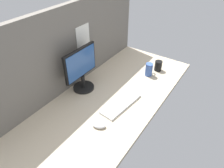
% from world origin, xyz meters
% --- Properties ---
extents(ground_plane, '(1.80, 0.80, 0.03)m').
position_xyz_m(ground_plane, '(0.00, 0.00, -0.01)').
color(ground_plane, tan).
extents(cubicle_wall_back, '(1.80, 0.06, 0.69)m').
position_xyz_m(cubicle_wall_back, '(0.00, 0.37, 0.34)').
color(cubicle_wall_back, slate).
rests_on(cubicle_wall_back, ground_plane).
extents(monitor, '(0.35, 0.18, 0.38)m').
position_xyz_m(monitor, '(-0.02, 0.25, 0.20)').
color(monitor, black).
rests_on(monitor, ground_plane).
extents(keyboard, '(0.38, 0.17, 0.02)m').
position_xyz_m(keyboard, '(-0.02, -0.14, 0.01)').
color(keyboard, silver).
rests_on(keyboard, ground_plane).
extents(mouse, '(0.09, 0.11, 0.03)m').
position_xyz_m(mouse, '(-0.30, -0.13, 0.02)').
color(mouse, silver).
rests_on(mouse, ground_plane).
extents(mug_ceramic_blue, '(0.11, 0.07, 0.12)m').
position_xyz_m(mug_ceramic_blue, '(0.49, -0.13, 0.06)').
color(mug_ceramic_blue, '#38569E').
rests_on(mug_ceramic_blue, ground_plane).
extents(mug_black_travel, '(0.07, 0.07, 0.10)m').
position_xyz_m(mug_black_travel, '(0.62, -0.17, 0.05)').
color(mug_black_travel, black).
rests_on(mug_black_travel, ground_plane).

